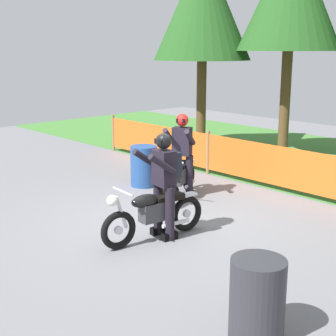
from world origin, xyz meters
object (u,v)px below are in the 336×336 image
motorcycle_trailing (179,178)px  rider_trailing (182,152)px  motorcycle_lead (154,213)px  rider_lead (164,180)px  spare_drum (257,299)px  oil_drum (144,166)px

motorcycle_trailing → rider_trailing: (-0.09, 0.16, 0.48)m
motorcycle_lead → rider_lead: size_ratio=1.12×
rider_lead → spare_drum: size_ratio=1.92×
oil_drum → motorcycle_lead: bearing=-37.3°
rider_trailing → oil_drum: 1.24m
motorcycle_trailing → spare_drum: bearing=28.1°
motorcycle_lead → spare_drum: (2.79, -1.02, 0.01)m
motorcycle_lead → motorcycle_trailing: same height
motorcycle_lead → rider_trailing: bearing=-138.1°
rider_trailing → oil_drum: rider_trailing is taller
motorcycle_trailing → rider_lead: bearing=12.3°
rider_trailing → oil_drum: size_ratio=1.92×
oil_drum → spare_drum: bearing=-29.0°
spare_drum → rider_lead: bearing=156.1°
motorcycle_trailing → rider_lead: size_ratio=1.02×
motorcycle_lead → oil_drum: size_ratio=2.15×
rider_trailing → spare_drum: bearing=27.2°
rider_lead → rider_trailing: same height
rider_trailing → spare_drum: (4.16, -2.97, -0.48)m
motorcycle_trailing → oil_drum: size_ratio=1.97×
spare_drum → motorcycle_trailing: bearing=145.4°
motorcycle_lead → rider_lead: 0.56m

